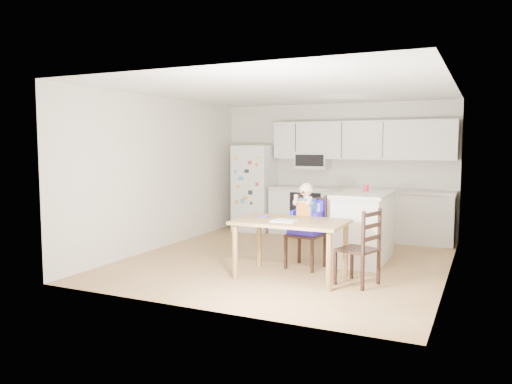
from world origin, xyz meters
The scene contains 10 objects.
room centered at (0.00, 0.48, 1.25)m, with size 4.52×5.01×2.51m.
refrigerator centered at (-1.55, 2.15, 0.85)m, with size 0.72×0.70×1.70m, color silver.
kitchen_run centered at (0.50, 2.24, 0.88)m, with size 3.37×0.62×2.15m.
kitchen_island centered at (1.05, 0.43, 0.52)m, with size 0.73×1.39×1.02m.
red_cup centered at (1.04, 0.53, 1.07)m, with size 0.08×0.08×0.10m, color red.
dining_table centered at (0.41, -0.93, 0.65)m, with size 1.40×0.90×0.75m.
napkin centered at (0.36, -1.03, 0.76)m, with size 0.31×0.27×0.01m, color silver.
toddler_spoon centered at (-0.04, -0.83, 0.76)m, with size 0.02×0.02×0.12m, color #2416C4.
chair_booster centered at (0.42, -0.31, 0.72)m, with size 0.50×0.50×1.19m.
chair_side centered at (1.35, -0.91, 0.54)m, with size 0.53×0.53×0.95m.
Camera 1 is at (2.67, -6.85, 1.71)m, focal length 35.00 mm.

